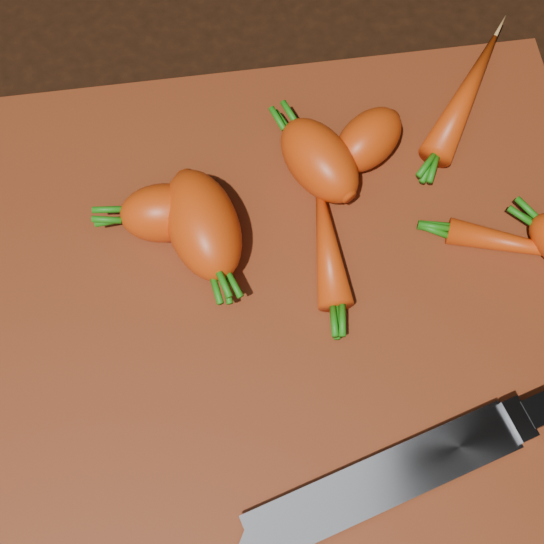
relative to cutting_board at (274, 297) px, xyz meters
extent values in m
cube|color=black|center=(0.00, 0.00, -0.01)|extent=(2.00, 2.00, 0.01)
cube|color=#642912|center=(0.00, 0.00, 0.00)|extent=(0.50, 0.40, 0.01)
ellipsoid|color=#C43908|center=(-0.07, 0.07, 0.03)|extent=(0.07, 0.05, 0.04)
ellipsoid|color=#C43908|center=(-0.04, 0.05, 0.03)|extent=(0.07, 0.10, 0.05)
ellipsoid|color=#C43908|center=(0.05, 0.09, 0.03)|extent=(0.08, 0.09, 0.05)
ellipsoid|color=#C43908|center=(0.09, 0.11, 0.03)|extent=(0.07, 0.07, 0.04)
ellipsoid|color=#C43908|center=(0.17, 0.14, 0.02)|extent=(0.10, 0.12, 0.03)
ellipsoid|color=#C43908|center=(0.19, 0.01, 0.02)|extent=(0.11, 0.06, 0.02)
ellipsoid|color=#C43908|center=(0.04, 0.03, 0.02)|extent=(0.03, 0.10, 0.03)
cube|color=gray|center=(-0.04, -0.17, 0.01)|extent=(0.19, 0.08, 0.00)
cube|color=gray|center=(0.06, -0.14, 0.01)|extent=(0.02, 0.03, 0.01)
cube|color=black|center=(0.12, -0.12, 0.01)|extent=(0.11, 0.05, 0.02)
cylinder|color=#B2B2B7|center=(0.10, -0.13, 0.02)|extent=(0.01, 0.01, 0.00)
camera|label=1|loc=(-0.03, -0.19, 0.52)|focal=50.00mm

